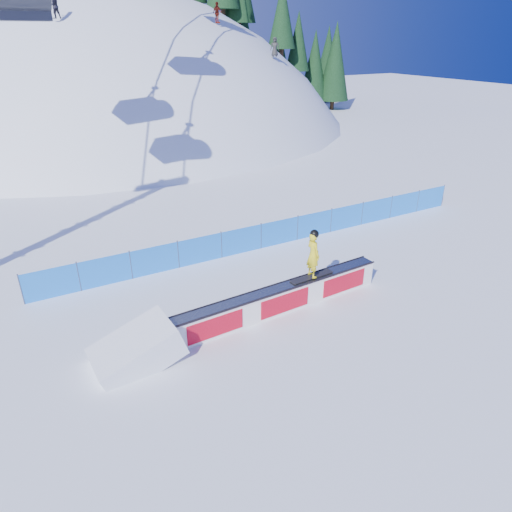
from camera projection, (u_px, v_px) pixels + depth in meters
ground at (339, 285)px, 18.04m from camera, size 160.00×160.00×0.00m
snow_hill at (124, 266)px, 58.91m from camera, size 64.00×64.00×64.00m
treeline at (284, 27)px, 56.00m from camera, size 20.88×12.10×19.80m
safety_fence at (280, 232)px, 21.31m from camera, size 22.05×0.05×1.30m
rail_box at (281, 299)px, 16.13m from camera, size 8.42×1.00×1.01m
snow_ramp at (138, 361)px, 13.86m from camera, size 2.77×1.81×1.68m
snowboarder at (313, 254)px, 16.15m from camera, size 1.78×0.63×1.85m
distant_skiers at (149, 4)px, 37.82m from camera, size 19.46×8.10×7.68m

